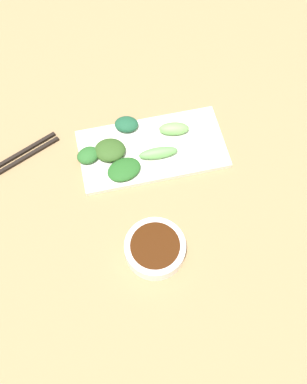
# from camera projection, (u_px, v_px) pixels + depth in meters

# --- Properties ---
(tabletop) EXTENTS (2.10, 2.10, 0.02)m
(tabletop) POSITION_uv_depth(u_px,v_px,m) (150.00, 196.00, 0.99)
(tabletop) COLOR #92734C
(tabletop) RESTS_ON ground
(sauce_bowl) EXTENTS (0.12, 0.12, 0.04)m
(sauce_bowl) POSITION_uv_depth(u_px,v_px,m) (155.00, 248.00, 0.90)
(sauce_bowl) COLOR white
(sauce_bowl) RESTS_ON tabletop
(serving_plate) EXTENTS (0.17, 0.33, 0.01)m
(serving_plate) POSITION_uv_depth(u_px,v_px,m) (152.00, 149.00, 1.02)
(serving_plate) COLOR silver
(serving_plate) RESTS_ON tabletop
(broccoli_stalk_0) EXTENTS (0.04, 0.07, 0.03)m
(broccoli_stalk_0) POSITION_uv_depth(u_px,v_px,m) (174.00, 129.00, 1.02)
(broccoli_stalk_0) COLOR #6FB158
(broccoli_stalk_0) RESTS_ON serving_plate
(broccoli_leafy_1) EXTENTS (0.06, 0.06, 0.02)m
(broccoli_leafy_1) POSITION_uv_depth(u_px,v_px,m) (126.00, 124.00, 1.03)
(broccoli_leafy_1) COLOR #1B4E32
(broccoli_leafy_1) RESTS_ON serving_plate
(broccoli_leafy_2) EXTENTS (0.06, 0.06, 0.02)m
(broccoli_leafy_2) POSITION_uv_depth(u_px,v_px,m) (88.00, 155.00, 0.99)
(broccoli_leafy_2) COLOR #275D26
(broccoli_leafy_2) RESTS_ON serving_plate
(broccoli_leafy_3) EXTENTS (0.07, 0.09, 0.02)m
(broccoli_leafy_3) POSITION_uv_depth(u_px,v_px,m) (124.00, 170.00, 0.98)
(broccoli_leafy_3) COLOR #22571F
(broccoli_leafy_3) RESTS_ON serving_plate
(broccoli_stalk_4) EXTENTS (0.03, 0.09, 0.03)m
(broccoli_stalk_4) POSITION_uv_depth(u_px,v_px,m) (158.00, 153.00, 0.99)
(broccoli_stalk_4) COLOR #62A753
(broccoli_stalk_4) RESTS_ON serving_plate
(broccoli_leafy_5) EXTENTS (0.07, 0.08, 0.03)m
(broccoli_leafy_5) POSITION_uv_depth(u_px,v_px,m) (110.00, 150.00, 1.00)
(broccoli_leafy_5) COLOR #2E4F1E
(broccoli_leafy_5) RESTS_ON serving_plate
(chopsticks) EXTENTS (0.12, 0.22, 0.01)m
(chopsticks) POSITION_uv_depth(u_px,v_px,m) (13.00, 161.00, 1.01)
(chopsticks) COLOR black
(chopsticks) RESTS_ON tabletop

